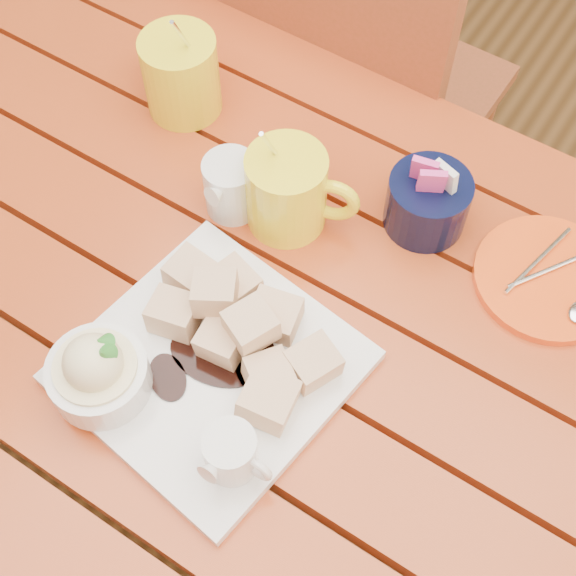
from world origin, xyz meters
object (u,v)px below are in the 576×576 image
Objects in this scene: table at (251,338)px; coffee_mug_left at (180,72)px; dessert_plate at (189,362)px; coffee_mug_right at (289,190)px; chair_far at (339,100)px; orange_saucer at (549,279)px.

table is 7.33× the size of coffee_mug_left.
table is 3.98× the size of dessert_plate.
chair_far is (-0.16, 0.40, -0.29)m from coffee_mug_right.
dessert_plate is at bearing -130.89° from orange_saucer.
orange_saucer is at bearing 35.90° from table.
dessert_plate is 1.84× the size of coffee_mug_left.
coffee_mug_left is 0.44m from chair_far.
dessert_plate is 1.76× the size of orange_saucer.
coffee_mug_left is 0.52m from orange_saucer.
coffee_mug_left is 1.03× the size of coffee_mug_right.
coffee_mug_left is (-0.24, 0.32, 0.03)m from dessert_plate.
table is 0.56m from chair_far.
coffee_mug_right reaches higher than orange_saucer.
coffee_mug_right is at bearing 96.04° from dessert_plate.
dessert_plate is 0.40m from coffee_mug_left.
chair_far is at bearing 93.06° from coffee_mug_right.
chair_far is at bearing 145.37° from orange_saucer.
table is 1.30× the size of chair_far.
orange_saucer is 0.60m from chair_far.
coffee_mug_right is (-0.02, 0.12, 0.16)m from table.
coffee_mug_left is 0.96× the size of orange_saucer.
chair_far is (-0.17, 0.52, -0.13)m from table.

